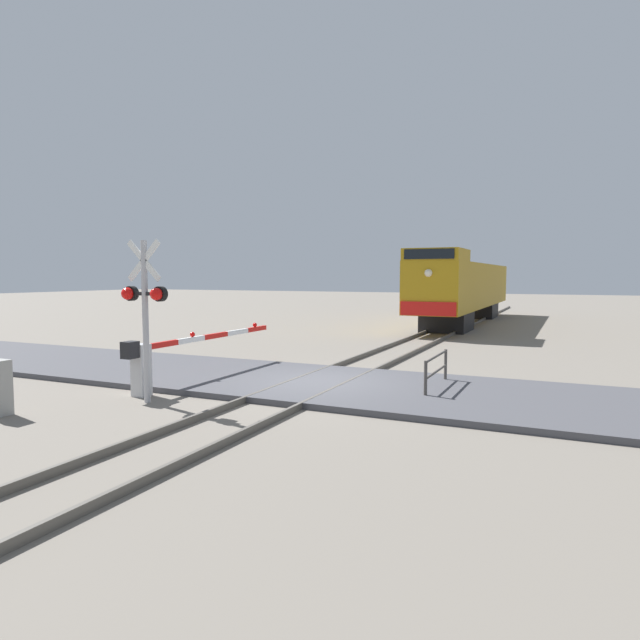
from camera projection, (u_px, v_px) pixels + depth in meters
name	position (u px, v px, depth m)	size (l,w,h in m)	color
ground_plane	(318.00, 386.00, 14.55)	(160.00, 160.00, 0.00)	slate
rail_track_left	(294.00, 381.00, 14.85)	(0.08, 80.00, 0.15)	#59544C
rail_track_right	(343.00, 386.00, 14.25)	(0.08, 80.00, 0.15)	#59544C
road_surface	(318.00, 384.00, 14.55)	(36.00, 4.89, 0.15)	#47474C
locomotive	(465.00, 288.00, 33.45)	(2.71, 18.99, 4.18)	black
crossing_signal	(144.00, 303.00, 12.49)	(1.18, 0.33, 3.73)	#ADADB2
crossing_gate	(165.00, 356.00, 14.08)	(0.36, 6.42, 1.38)	silver
guard_railing	(436.00, 368.00, 13.76)	(0.08, 2.26, 0.95)	#4C4742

